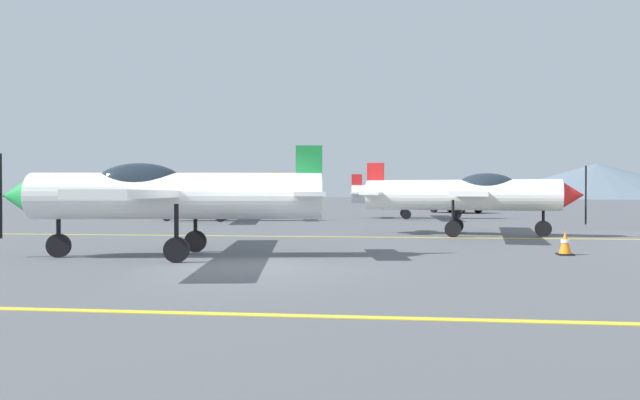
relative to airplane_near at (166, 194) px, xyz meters
name	(u,v)px	position (x,y,z in m)	size (l,w,h in m)	color
ground_plane	(238,266)	(2.10, -1.37, -1.49)	(400.00, 400.00, 0.00)	#54565B
apron_line_near	(144,312)	(2.10, -6.04, -1.48)	(80.00, 0.16, 0.01)	yellow
apron_line_far	(296,236)	(2.10, 6.61, -1.48)	(80.00, 0.16, 0.01)	yellow
airplane_near	(166,194)	(0.00, 0.00, 0.00)	(7.72, 8.84, 2.64)	white
airplane_mid	(469,194)	(8.15, 7.92, 0.00)	(7.72, 8.84, 2.64)	white
airplane_far	(214,194)	(-4.07, 17.11, 0.00)	(7.72, 8.83, 2.64)	silver
airplane_back	(414,193)	(6.89, 21.30, 0.00)	(7.61, 8.78, 2.64)	silver
car_sedan	(456,202)	(10.58, 31.34, -0.64)	(4.10, 4.47, 1.62)	red
traffic_cone_front	(565,243)	(9.53, 1.52, -1.20)	(0.36, 0.36, 0.59)	black
hill_left	(136,187)	(-67.35, 147.05, 1.66)	(68.31, 68.31, 6.29)	slate
hill_centerleft	(596,181)	(65.18, 157.03, 3.45)	(70.11, 70.11, 9.87)	slate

